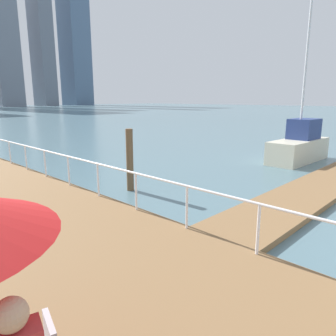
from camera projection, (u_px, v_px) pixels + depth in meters
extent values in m
plane|color=slate|center=(55.00, 158.00, 18.72)|extent=(300.00, 300.00, 0.00)
cube|color=olive|center=(314.00, 190.00, 11.89)|extent=(14.00, 2.00, 0.18)
cylinder|color=white|center=(258.00, 229.00, 6.22)|extent=(0.06, 0.06, 1.05)
cylinder|color=white|center=(187.00, 207.00, 7.48)|extent=(0.06, 0.06, 1.05)
cylinder|color=white|center=(136.00, 192.00, 8.74)|extent=(0.06, 0.06, 1.05)
cylinder|color=white|center=(98.00, 180.00, 10.00)|extent=(0.06, 0.06, 1.05)
cylinder|color=white|center=(69.00, 171.00, 11.26)|extent=(0.06, 0.06, 1.05)
cylinder|color=white|center=(45.00, 164.00, 12.52)|extent=(0.06, 0.06, 1.05)
cylinder|color=white|center=(26.00, 158.00, 13.77)|extent=(0.06, 0.06, 1.05)
cylinder|color=white|center=(10.00, 153.00, 15.03)|extent=(0.06, 0.06, 1.05)
cylinder|color=white|center=(115.00, 168.00, 9.25)|extent=(0.06, 27.82, 0.06)
cylinder|color=brown|center=(299.00, 144.00, 17.91)|extent=(0.28, 0.28, 1.79)
cylinder|color=brown|center=(130.00, 160.00, 11.88)|extent=(0.27, 0.27, 2.36)
cube|color=beige|center=(298.00, 151.00, 17.54)|extent=(4.69, 1.71, 1.23)
cube|color=navy|center=(304.00, 129.00, 17.64)|extent=(1.82, 1.32, 1.12)
cylinder|color=silver|center=(306.00, 59.00, 16.49)|extent=(0.12, 0.12, 8.49)
sphere|color=tan|center=(10.00, 315.00, 2.06)|extent=(0.23, 0.23, 0.23)
cube|color=slate|center=(6.00, 43.00, 129.77)|extent=(9.80, 7.89, 51.52)
cube|color=slate|center=(41.00, 38.00, 144.19)|extent=(7.03, 11.97, 60.51)
cube|color=slate|center=(75.00, 46.00, 161.20)|extent=(11.66, 13.78, 58.93)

